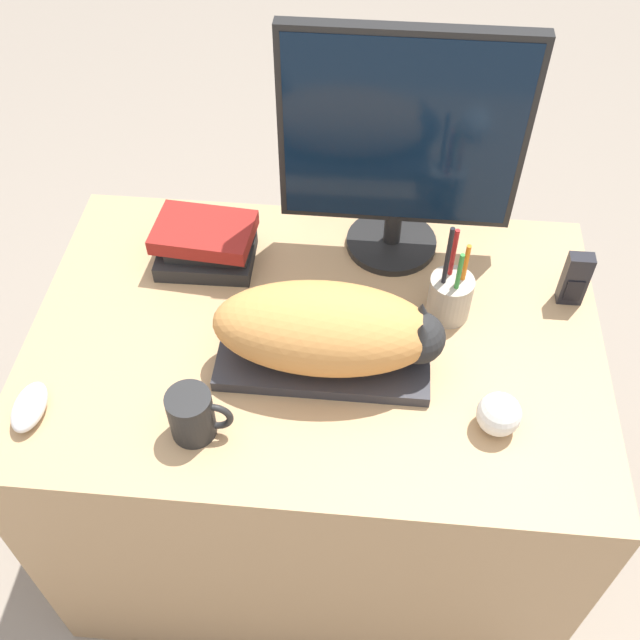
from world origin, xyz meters
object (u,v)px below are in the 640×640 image
at_px(phone, 575,279).
at_px(computer_mouse, 29,407).
at_px(pen_cup, 450,295).
at_px(keyboard, 323,360).
at_px(coffee_mug, 193,415).
at_px(cat, 331,329).
at_px(monitor, 401,142).
at_px(book_stack, 206,243).
at_px(baseball, 499,414).

bearing_deg(phone, computer_mouse, -159.53).
bearing_deg(pen_cup, keyboard, -147.50).
distance_m(keyboard, coffee_mug, 0.27).
bearing_deg(phone, cat, -155.95).
relative_size(monitor, pen_cup, 2.17).
xyz_separation_m(keyboard, book_stack, (-0.27, 0.25, 0.03)).
bearing_deg(baseball, coffee_mug, -173.86).
height_order(keyboard, coffee_mug, coffee_mug).
xyz_separation_m(cat, pen_cup, (0.22, 0.15, -0.05)).
xyz_separation_m(keyboard, coffee_mug, (-0.21, -0.17, 0.04)).
bearing_deg(computer_mouse, monitor, 38.36).
relative_size(keyboard, cat, 0.95).
relative_size(computer_mouse, coffee_mug, 0.94).
height_order(phone, book_stack, phone).
distance_m(monitor, coffee_mug, 0.63).
height_order(pen_cup, baseball, pen_cup).
xyz_separation_m(cat, baseball, (0.30, -0.11, -0.06)).
bearing_deg(pen_cup, monitor, 122.21).
bearing_deg(cat, computer_mouse, -162.89).
bearing_deg(monitor, coffee_mug, -122.96).
height_order(baseball, book_stack, book_stack).
bearing_deg(cat, monitor, 72.63).
bearing_deg(baseball, cat, 159.53).
distance_m(computer_mouse, baseball, 0.82).
relative_size(keyboard, coffee_mug, 3.51).
bearing_deg(book_stack, cat, -42.39).
distance_m(keyboard, computer_mouse, 0.53).
xyz_separation_m(monitor, phone, (0.36, -0.13, -0.21)).
distance_m(keyboard, monitor, 0.43).
bearing_deg(computer_mouse, book_stack, 60.09).
bearing_deg(computer_mouse, pen_cup, 22.65).
distance_m(cat, monitor, 0.39).
distance_m(baseball, phone, 0.36).
height_order(keyboard, pen_cup, pen_cup).
distance_m(coffee_mug, book_stack, 0.43).
bearing_deg(book_stack, keyboard, -43.74).
bearing_deg(cat, book_stack, 137.61).
xyz_separation_m(phone, book_stack, (-0.74, 0.05, -0.01)).
bearing_deg(pen_cup, phone, 13.52).
xyz_separation_m(keyboard, cat, (0.01, -0.00, 0.09)).
relative_size(coffee_mug, pen_cup, 0.49).
bearing_deg(pen_cup, book_stack, 167.97).
height_order(cat, baseball, cat).
xyz_separation_m(keyboard, phone, (0.48, 0.21, 0.05)).
xyz_separation_m(cat, coffee_mug, (-0.22, -0.17, -0.05)).
relative_size(monitor, computer_mouse, 4.70).
bearing_deg(book_stack, baseball, -32.36).
height_order(computer_mouse, coffee_mug, coffee_mug).
distance_m(cat, computer_mouse, 0.55).
relative_size(keyboard, pen_cup, 1.72).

